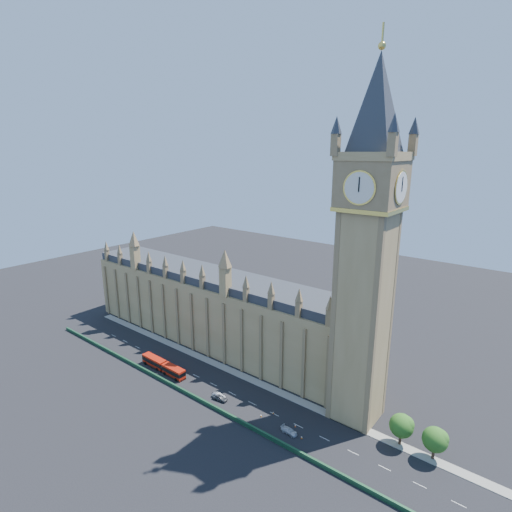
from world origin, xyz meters
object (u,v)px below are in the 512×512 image
Objects in this scene: car_grey at (220,398)px; red_bus at (163,366)px; car_silver at (219,396)px; car_white at (289,431)px.

red_bus is at bearing 82.03° from car_grey.
car_silver is (-1.18, 0.63, -0.10)m from car_grey.
car_grey is at bearing -125.25° from car_silver.
car_grey is 24.22m from car_white.
red_bus is at bearing 83.95° from car_silver.
red_bus reaches higher than car_white.
car_grey is 1.11× the size of car_silver.
red_bus is 4.24× the size of car_grey.
car_silver is 25.39m from car_white.
car_silver is (25.27, 0.50, -1.08)m from red_bus.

